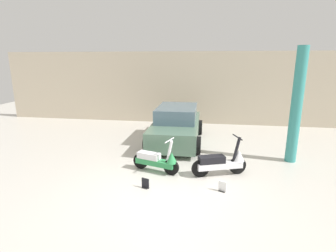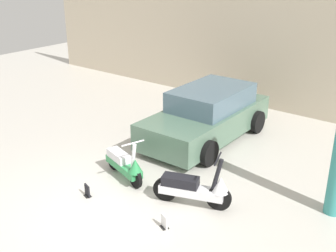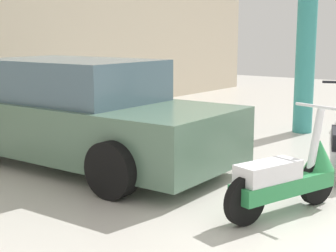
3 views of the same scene
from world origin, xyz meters
The scene contains 3 objects.
scooter_front_left centered at (-0.44, 1.21, 0.36)m, with size 1.42×0.70×1.02m.
car_rear_left centered at (-0.26, 4.20, 0.66)m, with size 2.00×4.07×1.38m.
support_column_side centered at (3.59, 2.68, 1.78)m, with size 0.33×0.33×3.55m, color teal.
Camera 3 is at (-4.96, -0.69, 1.72)m, focal length 55.00 mm.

